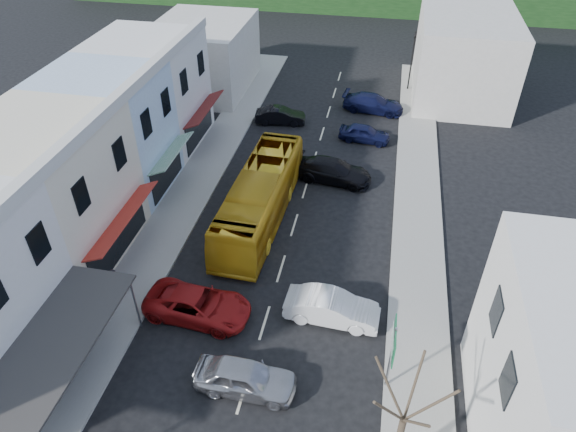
% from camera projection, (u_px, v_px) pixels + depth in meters
% --- Properties ---
extents(ground, '(120.00, 120.00, 0.00)m').
position_uv_depth(ground, '(265.00, 323.00, 25.57)').
color(ground, black).
rests_on(ground, ground).
extents(sidewalk_left, '(3.00, 52.00, 0.15)m').
position_uv_depth(sidewalk_left, '(190.00, 192.00, 34.47)').
color(sidewalk_left, gray).
rests_on(sidewalk_left, ground).
extents(sidewalk_right, '(3.00, 52.00, 0.15)m').
position_uv_depth(sidewalk_right, '(418.00, 219.00, 32.15)').
color(sidewalk_right, gray).
rests_on(sidewalk_right, ground).
extents(shopfront_row, '(8.25, 30.00, 8.00)m').
position_uv_depth(shopfront_row, '(68.00, 175.00, 28.97)').
color(shopfront_row, silver).
rests_on(shopfront_row, ground).
extents(distant_block_left, '(8.00, 10.00, 6.00)m').
position_uv_depth(distant_block_left, '(204.00, 56.00, 46.62)').
color(distant_block_left, '#B7B2A8').
rests_on(distant_block_left, ground).
extents(distant_block_right, '(8.00, 12.00, 7.00)m').
position_uv_depth(distant_block_right, '(464.00, 56.00, 45.09)').
color(distant_block_right, '#B7B2A8').
rests_on(distant_block_right, ground).
extents(bus, '(2.93, 11.68, 3.10)m').
position_uv_depth(bus, '(260.00, 198.00, 31.39)').
color(bus, gold).
rests_on(bus, ground).
extents(car_silver, '(4.42, 1.85, 1.40)m').
position_uv_depth(car_silver, '(245.00, 378.00, 22.19)').
color(car_silver, '#A3A3A8').
rests_on(car_silver, ground).
extents(car_white, '(4.48, 2.01, 1.40)m').
position_uv_depth(car_white, '(332.00, 309.00, 25.36)').
color(car_white, silver).
rests_on(car_white, ground).
extents(car_red, '(4.74, 2.26, 1.40)m').
position_uv_depth(car_red, '(198.00, 305.00, 25.55)').
color(car_red, maroon).
rests_on(car_red, ground).
extents(car_black_near, '(4.70, 2.41, 1.40)m').
position_uv_depth(car_black_near, '(333.00, 172.00, 35.36)').
color(car_black_near, black).
rests_on(car_black_near, ground).
extents(car_navy_mid, '(4.57, 2.26, 1.40)m').
position_uv_depth(car_navy_mid, '(365.00, 133.00, 39.78)').
color(car_navy_mid, black).
rests_on(car_navy_mid, ground).
extents(car_black_far, '(4.59, 2.32, 1.40)m').
position_uv_depth(car_black_far, '(280.00, 115.00, 42.17)').
color(car_black_far, black).
rests_on(car_black_far, ground).
extents(car_navy_far, '(4.69, 2.38, 1.40)m').
position_uv_depth(car_navy_far, '(373.00, 104.00, 43.94)').
color(car_navy_far, black).
rests_on(car_navy_far, ground).
extents(pedestrian_left, '(0.61, 0.71, 1.70)m').
position_uv_depth(pedestrian_left, '(116.00, 283.00, 26.36)').
color(pedestrian_left, black).
rests_on(pedestrian_left, sidewalk_left).
extents(direction_sign, '(0.24, 1.76, 3.90)m').
position_uv_depth(direction_sign, '(390.00, 359.00, 21.49)').
color(direction_sign, '#125931').
rests_on(direction_sign, ground).
extents(street_tree, '(3.14, 3.14, 6.92)m').
position_uv_depth(street_tree, '(404.00, 420.00, 17.66)').
color(street_tree, '#372C21').
rests_on(street_tree, ground).
extents(traffic_signal, '(1.08, 1.35, 5.42)m').
position_uv_depth(traffic_signal, '(412.00, 62.00, 46.23)').
color(traffic_signal, black).
rests_on(traffic_signal, ground).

